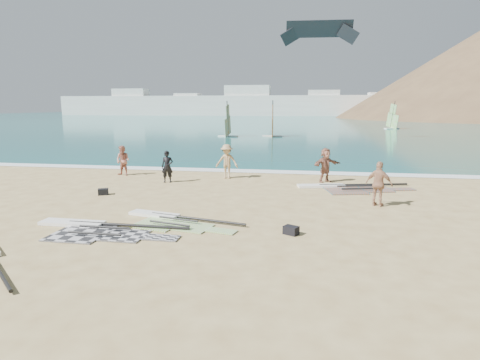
% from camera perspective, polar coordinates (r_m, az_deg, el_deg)
% --- Properties ---
extents(ground, '(300.00, 300.00, 0.00)m').
position_cam_1_polar(ground, '(14.43, -7.68, -6.65)').
color(ground, tan).
rests_on(ground, ground).
extents(sea, '(300.00, 240.00, 0.06)m').
position_cam_1_polar(sea, '(145.27, 7.95, 8.82)').
color(sea, '#0B4B53').
rests_on(sea, ground).
extents(surf_line, '(300.00, 1.20, 0.04)m').
position_cam_1_polar(surf_line, '(26.13, 0.25, 1.23)').
color(surf_line, white).
rests_on(surf_line, ground).
extents(far_town, '(160.00, 8.00, 12.00)m').
position_cam_1_polar(far_town, '(164.36, 2.59, 10.67)').
color(far_town, white).
rests_on(far_town, ground).
extents(rig_grey, '(5.57, 2.20, 0.20)m').
position_cam_1_polar(rig_grey, '(14.81, -20.07, -6.55)').
color(rig_grey, '#242325').
rests_on(rig_grey, ground).
extents(rig_green, '(4.81, 2.43, 0.19)m').
position_cam_1_polar(rig_green, '(15.16, -9.97, -5.67)').
color(rig_green, '#66AC1F').
rests_on(rig_green, ground).
extents(rig_orange, '(6.01, 3.07, 0.20)m').
position_cam_1_polar(rig_orange, '(21.43, 14.89, -1.07)').
color(rig_orange, '#EE5318').
rests_on(rig_orange, ground).
extents(gear_bag_near, '(0.57, 0.51, 0.30)m').
position_cam_1_polar(gear_bag_near, '(20.40, -18.88, -1.59)').
color(gear_bag_near, black).
rests_on(gear_bag_near, ground).
extents(gear_bag_far, '(0.57, 0.51, 0.28)m').
position_cam_1_polar(gear_bag_far, '(13.59, 7.27, -7.10)').
color(gear_bag_far, black).
rests_on(gear_bag_far, ground).
extents(person_wetsuit, '(0.71, 0.53, 1.78)m').
position_cam_1_polar(person_wetsuit, '(22.65, -10.30, 1.88)').
color(person_wetsuit, black).
rests_on(person_wetsuit, ground).
extents(beachgoer_left, '(1.00, 0.84, 1.83)m').
position_cam_1_polar(beachgoer_left, '(25.58, -16.31, 2.66)').
color(beachgoer_left, '#BB715E').
rests_on(beachgoer_left, ground).
extents(beachgoer_mid, '(1.30, 0.75, 2.01)m').
position_cam_1_polar(beachgoer_mid, '(23.50, -1.89, 2.65)').
color(beachgoer_mid, tan).
rests_on(beachgoer_mid, ground).
extents(beachgoer_back, '(1.22, 0.93, 1.92)m').
position_cam_1_polar(beachgoer_back, '(17.99, 19.16, -0.54)').
color(beachgoer_back, tan).
rests_on(beachgoer_back, ground).
extents(beachgoer_right, '(1.77, 1.55, 1.93)m').
position_cam_1_polar(beachgoer_right, '(22.89, 12.06, 2.10)').
color(beachgoer_right, '#97604B').
rests_on(beachgoer_right, ground).
extents(windsurfer_left, '(2.70, 3.26, 4.86)m').
position_cam_1_polar(windsurfer_left, '(54.79, -1.74, 7.59)').
color(windsurfer_left, white).
rests_on(windsurfer_left, ground).
extents(windsurfer_centre, '(2.75, 3.32, 4.95)m').
position_cam_1_polar(windsurfer_centre, '(54.88, 4.65, 7.58)').
color(windsurfer_centre, white).
rests_on(windsurfer_centre, ground).
extents(windsurfer_right, '(2.81, 3.04, 5.02)m').
position_cam_1_polar(windsurfer_right, '(78.26, 20.84, 7.83)').
color(windsurfer_right, white).
rests_on(windsurfer_right, ground).
extents(kitesurf_kite, '(9.35, 1.46, 2.84)m').
position_cam_1_polar(kitesurf_kite, '(51.72, 11.21, 20.11)').
color(kitesurf_kite, black).
rests_on(kitesurf_kite, ground).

